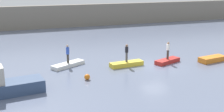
{
  "coord_description": "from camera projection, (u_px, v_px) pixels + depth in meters",
  "views": [
    {
      "loc": [
        -13.2,
        -24.41,
        8.29
      ],
      "look_at": [
        -4.02,
        1.36,
        0.98
      ],
      "focal_mm": 46.58,
      "sensor_mm": 36.0,
      "label": 1
    }
  ],
  "objects": [
    {
      "name": "ground_plane",
      "position": [
        155.0,
        65.0,
        28.63
      ],
      "size": [
        120.0,
        120.0,
        0.0
      ],
      "primitive_type": "plane",
      "color": "slate"
    },
    {
      "name": "embankment_wall",
      "position": [
        87.0,
        15.0,
        51.93
      ],
      "size": [
        80.0,
        1.2,
        3.89
      ],
      "primitive_type": "cube",
      "color": "gray",
      "rests_on": "ground_plane"
    },
    {
      "name": "rowboat_white",
      "position": [
        68.0,
        65.0,
        28.25
      ],
      "size": [
        3.55,
        2.58,
        0.36
      ],
      "primitive_type": "cube",
      "rotation": [
        0.0,
        0.0,
        0.51
      ],
      "color": "white",
      "rests_on": "ground_plane"
    },
    {
      "name": "rowboat_yellow",
      "position": [
        127.0,
        64.0,
        28.34
      ],
      "size": [
        3.42,
        1.24,
        0.44
      ],
      "primitive_type": "cube",
      "rotation": [
        0.0,
        0.0,
        0.09
      ],
      "color": "gold",
      "rests_on": "ground_plane"
    },
    {
      "name": "rowboat_red",
      "position": [
        167.0,
        61.0,
        29.42
      ],
      "size": [
        3.08,
        1.96,
        0.41
      ],
      "primitive_type": "cube",
      "rotation": [
        0.0,
        0.0,
        0.38
      ],
      "color": "red",
      "rests_on": "ground_plane"
    },
    {
      "name": "rowboat_orange",
      "position": [
        212.0,
        59.0,
        29.95
      ],
      "size": [
        3.16,
        1.59,
        0.52
      ],
      "primitive_type": "cube",
      "rotation": [
        0.0,
        0.0,
        0.16
      ],
      "color": "orange",
      "rests_on": "ground_plane"
    },
    {
      "name": "person_white_shirt",
      "position": [
        168.0,
        50.0,
        29.11
      ],
      "size": [
        0.32,
        0.32,
        1.77
      ],
      "color": "#38332D",
      "rests_on": "rowboat_red"
    },
    {
      "name": "person_blue_shirt",
      "position": [
        68.0,
        53.0,
        27.94
      ],
      "size": [
        0.32,
        0.32,
        1.8
      ],
      "color": "#38332D",
      "rests_on": "rowboat_white"
    },
    {
      "name": "person_dark_shirt",
      "position": [
        127.0,
        52.0,
        28.03
      ],
      "size": [
        0.32,
        0.32,
        1.75
      ],
      "color": "#4C4C56",
      "rests_on": "rowboat_yellow"
    },
    {
      "name": "mooring_buoy",
      "position": [
        87.0,
        77.0,
        24.51
      ],
      "size": [
        0.49,
        0.49,
        0.49
      ],
      "primitive_type": "sphere",
      "color": "orange",
      "rests_on": "ground_plane"
    }
  ]
}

